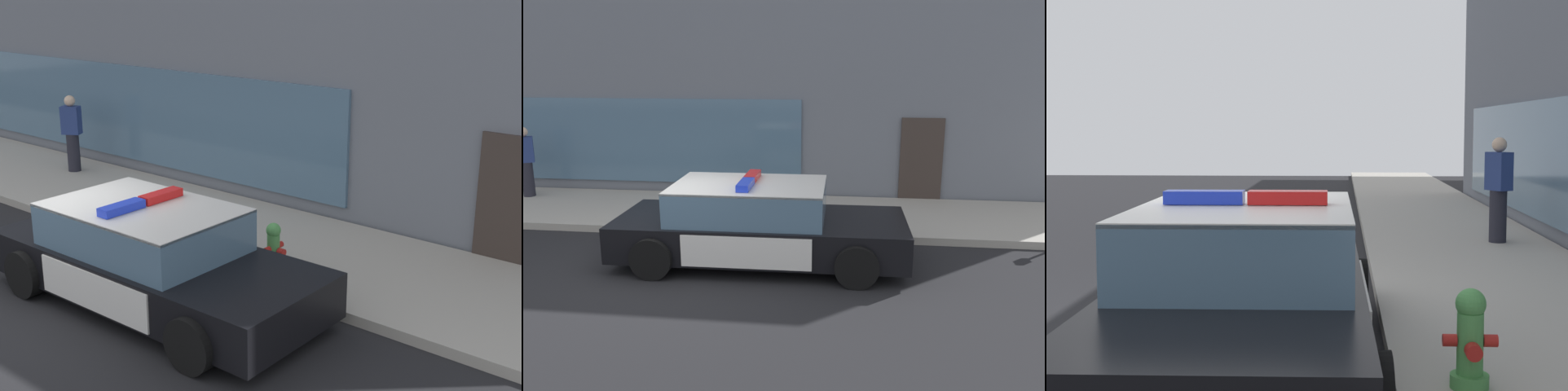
% 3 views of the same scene
% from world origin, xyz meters
% --- Properties ---
extents(ground, '(48.00, 48.00, 0.00)m').
position_xyz_m(ground, '(0.00, 0.00, 0.00)').
color(ground, black).
extents(sidewalk, '(48.00, 3.06, 0.15)m').
position_xyz_m(sidewalk, '(0.00, 3.33, 0.07)').
color(sidewalk, '#A39E93').
rests_on(sidewalk, ground).
extents(police_cruiser, '(4.92, 2.20, 1.49)m').
position_xyz_m(police_cruiser, '(1.57, 0.61, 0.68)').
color(police_cruiser, black).
rests_on(police_cruiser, ground).
extents(fire_hydrant, '(0.34, 0.39, 0.73)m').
position_xyz_m(fire_hydrant, '(2.32, 2.33, 0.50)').
color(fire_hydrant, '#4C994C').
rests_on(fire_hydrant, sidewalk).
extents(pedestrian_on_sidewalk, '(0.48, 0.43, 1.71)m').
position_xyz_m(pedestrian_on_sidewalk, '(-4.75, 3.95, 1.01)').
color(pedestrian_on_sidewalk, '#23232D').
rests_on(pedestrian_on_sidewalk, sidewalk).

